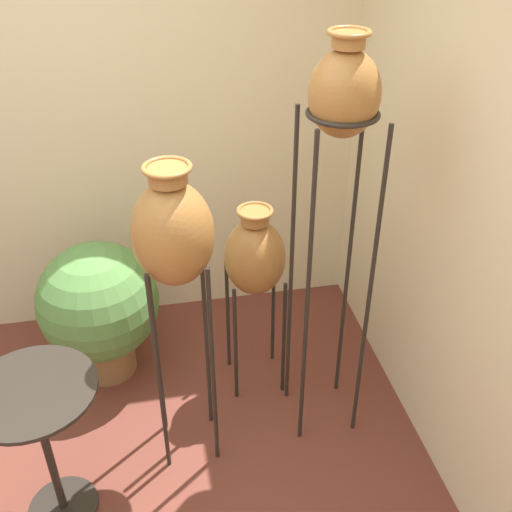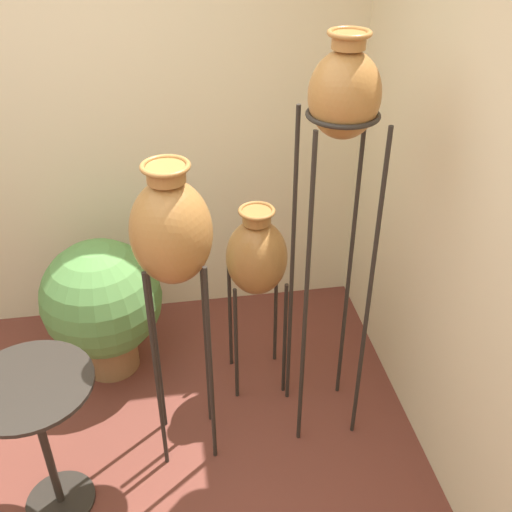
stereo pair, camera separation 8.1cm
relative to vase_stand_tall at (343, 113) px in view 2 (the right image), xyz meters
The scene contains 6 objects.
wall_back 1.69m from the vase_stand_tall, 137.95° to the left, with size 7.39×0.06×2.70m.
vase_stand_tall is the anchor object (origin of this frame).
vase_stand_medium 0.82m from the vase_stand_tall, behind, with size 0.33×0.33×1.52m.
vase_stand_short 0.94m from the vase_stand_tall, 131.54° to the left, with size 0.31×0.31×1.08m.
side_table 1.73m from the vase_stand_tall, 165.64° to the right, with size 0.51×0.51×0.75m.
potted_plant 1.71m from the vase_stand_tall, 153.37° to the left, with size 0.65×0.65×0.81m.
Camera 2 is at (0.56, -1.53, 2.44)m, focal length 42.00 mm.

